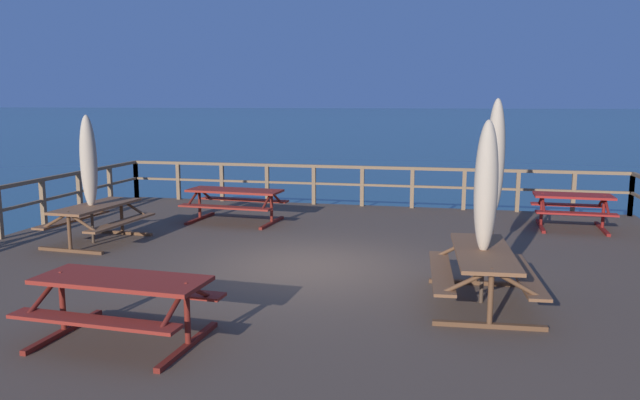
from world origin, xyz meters
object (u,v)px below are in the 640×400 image
object	(u,v)px
picnic_table_back_right	(97,215)
patio_umbrella_tall_mid_left	(89,162)
picnic_table_back_left	(235,198)
patio_umbrella_short_mid	(486,188)
picnic_table_mid_right	(573,204)
patio_umbrella_tall_mid_right	(495,158)
picnic_table_front_right	(483,265)
picnic_table_mid_left	(122,295)

from	to	relation	value
picnic_table_back_right	patio_umbrella_tall_mid_left	bearing A→B (deg)	-146.76
picnic_table_back_left	patio_umbrella_short_mid	bearing A→B (deg)	-41.28
picnic_table_mid_right	picnic_table_back_left	distance (m)	7.60
patio_umbrella_tall_mid_right	picnic_table_back_right	bearing A→B (deg)	-176.25
picnic_table_mid_right	patio_umbrella_tall_mid_left	size ratio (longest dim) A/B	0.66
picnic_table_back_left	patio_umbrella_tall_mid_right	world-z (taller)	patio_umbrella_tall_mid_right
picnic_table_back_right	patio_umbrella_tall_mid_left	distance (m)	1.06
patio_umbrella_tall_mid_right	patio_umbrella_short_mid	bearing A→B (deg)	-95.99
picnic_table_front_right	patio_umbrella_tall_mid_left	distance (m)	7.79
patio_umbrella_short_mid	patio_umbrella_tall_mid_right	distance (m)	2.67
picnic_table_front_right	patio_umbrella_tall_mid_right	bearing A→B (deg)	84.20
picnic_table_back_right	picnic_table_back_left	size ratio (longest dim) A/B	0.92
picnic_table_mid_left	patio_umbrella_tall_mid_right	size ratio (longest dim) A/B	0.73
picnic_table_back_right	picnic_table_mid_right	xyz separation A→B (m)	(9.49, 3.47, -0.01)
picnic_table_back_right	picnic_table_mid_right	distance (m)	10.10
picnic_table_back_left	patio_umbrella_tall_mid_left	size ratio (longest dim) A/B	0.90
picnic_table_front_right	patio_umbrella_short_mid	world-z (taller)	patio_umbrella_short_mid
picnic_table_mid_right	patio_umbrella_short_mid	size ratio (longest dim) A/B	0.66
picnic_table_front_right	picnic_table_mid_right	bearing A→B (deg)	69.25
picnic_table_back_right	picnic_table_mid_left	world-z (taller)	same
picnic_table_front_right	picnic_table_mid_left	distance (m)	4.75
picnic_table_back_right	picnic_table_front_right	xyz separation A→B (m)	(7.34, -2.20, 0.00)
patio_umbrella_short_mid	patio_umbrella_tall_mid_right	world-z (taller)	patio_umbrella_tall_mid_right
picnic_table_mid_right	patio_umbrella_short_mid	bearing A→B (deg)	-110.97
patio_umbrella_tall_mid_right	picnic_table_mid_left	bearing A→B (deg)	-131.85
picnic_table_back_left	patio_umbrella_tall_mid_right	xyz separation A→B (m)	(5.67, -2.09, 1.25)
picnic_table_back_right	picnic_table_front_right	distance (m)	7.66
picnic_table_front_right	picnic_table_mid_left	xyz separation A→B (m)	(-4.17, -2.26, -0.00)
patio_umbrella_tall_mid_left	picnic_table_back_left	bearing A→B (deg)	52.57
picnic_table_mid_right	picnic_table_mid_left	xyz separation A→B (m)	(-6.32, -7.94, 0.01)
picnic_table_back_right	picnic_table_mid_left	bearing A→B (deg)	-54.69
patio_umbrella_tall_mid_left	patio_umbrella_short_mid	size ratio (longest dim) A/B	0.99
picnic_table_back_right	picnic_table_front_right	size ratio (longest dim) A/B	0.92
picnic_table_back_right	patio_umbrella_tall_mid_right	xyz separation A→B (m)	(7.61, 0.50, 1.25)
picnic_table_back_left	patio_umbrella_tall_mid_left	world-z (taller)	patio_umbrella_tall_mid_left
picnic_table_mid_left	picnic_table_front_right	bearing A→B (deg)	28.47
picnic_table_mid_left	patio_umbrella_tall_mid_left	size ratio (longest dim) A/B	0.82
picnic_table_back_right	picnic_table_back_left	distance (m)	3.23
patio_umbrella_tall_mid_right	picnic_table_front_right	bearing A→B (deg)	-95.80
picnic_table_back_left	patio_umbrella_tall_mid_left	distance (m)	3.48
picnic_table_mid_right	patio_umbrella_tall_mid_right	world-z (taller)	patio_umbrella_tall_mid_right
picnic_table_back_right	picnic_table_mid_right	size ratio (longest dim) A/B	1.25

